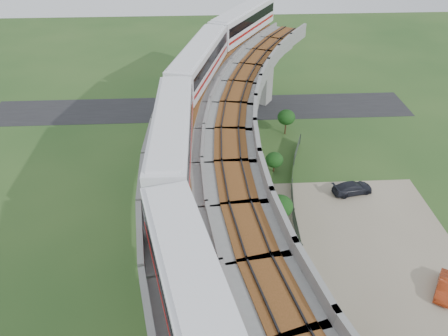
{
  "coord_description": "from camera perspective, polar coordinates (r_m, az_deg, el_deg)",
  "views": [
    {
      "loc": [
        0.12,
        -27.42,
        28.45
      ],
      "look_at": [
        1.79,
        3.41,
        7.5
      ],
      "focal_mm": 35.0,
      "sensor_mm": 36.0,
      "label": 1
    }
  ],
  "objects": [
    {
      "name": "ground",
      "position": [
        39.51,
        -2.37,
        -11.93
      ],
      "size": [
        160.0,
        160.0,
        0.0
      ],
      "primitive_type": "plane",
      "color": "#264B1E",
      "rests_on": "ground"
    },
    {
      "name": "dirt_lot",
      "position": [
        40.59,
        18.38,
        -12.59
      ],
      "size": [
        18.0,
        26.0,
        0.04
      ],
      "primitive_type": "cube",
      "color": "gray",
      "rests_on": "ground"
    },
    {
      "name": "asphalt_road",
      "position": [
        64.07,
        -2.91,
        7.77
      ],
      "size": [
        60.0,
        8.0,
        0.03
      ],
      "primitive_type": "cube",
      "color": "#232326",
      "rests_on": "ground"
    },
    {
      "name": "viaduct",
      "position": [
        33.79,
        3.79,
        -0.96
      ],
      "size": [
        19.58,
        73.98,
        11.4
      ],
      "color": "#99968E",
      "rests_on": "ground"
    },
    {
      "name": "metro_train",
      "position": [
        38.42,
        -1.8,
        9.3
      ],
      "size": [
        14.38,
        60.83,
        3.64
      ],
      "color": "white",
      "rests_on": "ground"
    },
    {
      "name": "fence",
      "position": [
        40.15,
        11.89,
        -10.41
      ],
      "size": [
        3.87,
        38.73,
        1.5
      ],
      "color": "#2D382D",
      "rests_on": "ground"
    },
    {
      "name": "tree_0",
      "position": [
        56.83,
        8.14,
        6.58
      ],
      "size": [
        2.28,
        2.28,
        3.43
      ],
      "color": "#382314",
      "rests_on": "ground"
    },
    {
      "name": "tree_1",
      "position": [
        49.58,
        6.59,
        1.06
      ],
      "size": [
        2.04,
        2.04,
        2.43
      ],
      "color": "#382314",
      "rests_on": "ground"
    },
    {
      "name": "tree_2",
      "position": [
        41.7,
        7.33,
        -4.98
      ],
      "size": [
        2.49,
        2.49,
        3.38
      ],
      "color": "#382314",
      "rests_on": "ground"
    },
    {
      "name": "tree_3",
      "position": [
        35.03,
        8.36,
        -14.98
      ],
      "size": [
        1.95,
        1.95,
        3.0
      ],
      "color": "#382314",
      "rests_on": "ground"
    },
    {
      "name": "car_red",
      "position": [
        40.77,
        26.98,
        -13.68
      ],
      "size": [
        3.11,
        3.76,
        1.21
      ],
      "primitive_type": "imported",
      "rotation": [
        0.0,
        0.0,
        -0.59
      ],
      "color": "#A02D0E",
      "rests_on": "dirt_lot"
    },
    {
      "name": "car_dark",
      "position": [
        48.37,
        16.43,
        -2.51
      ],
      "size": [
        4.61,
        2.63,
        1.26
      ],
      "primitive_type": "imported",
      "rotation": [
        0.0,
        0.0,
        1.78
      ],
      "color": "black",
      "rests_on": "dirt_lot"
    }
  ]
}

